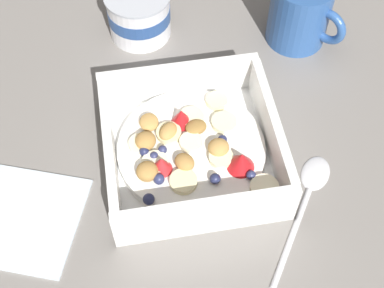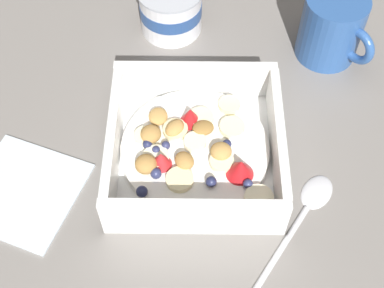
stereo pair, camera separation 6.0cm
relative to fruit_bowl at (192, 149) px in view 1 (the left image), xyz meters
name	(u,v)px [view 1 (the left image)]	position (x,y,z in m)	size (l,w,h in m)	color
ground_plane	(190,151)	(0.00, 0.01, -0.02)	(2.40, 2.40, 0.00)	gray
fruit_bowl	(192,149)	(0.00, 0.00, 0.00)	(0.19, 0.19, 0.06)	white
spoon	(309,190)	(0.12, -0.07, -0.02)	(0.11, 0.15, 0.01)	silver
yogurt_cup	(139,13)	(-0.03, 0.22, 0.01)	(0.09, 0.09, 0.07)	white
coffee_mug	(301,13)	(0.17, 0.17, 0.02)	(0.09, 0.10, 0.09)	#2D5699
folded_napkin	(24,218)	(-0.19, -0.05, -0.02)	(0.12, 0.12, 0.01)	silver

